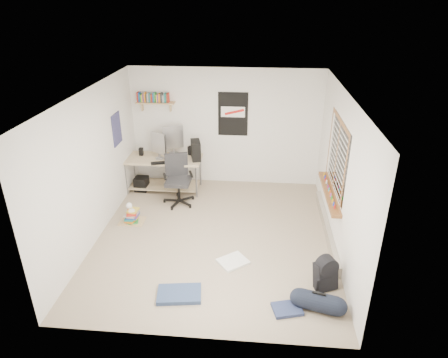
# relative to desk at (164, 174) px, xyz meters

# --- Properties ---
(floor) EXTENTS (4.00, 4.50, 0.01)m
(floor) POSITION_rel_desk_xyz_m (1.27, -1.71, -0.37)
(floor) COLOR gray
(floor) RESTS_ON ground
(ceiling) EXTENTS (4.00, 4.50, 0.01)m
(ceiling) POSITION_rel_desk_xyz_m (1.27, -1.71, 2.14)
(ceiling) COLOR white
(ceiling) RESTS_ON ground
(back_wall) EXTENTS (4.00, 0.01, 2.50)m
(back_wall) POSITION_rel_desk_xyz_m (1.27, 0.54, 0.89)
(back_wall) COLOR silver
(back_wall) RESTS_ON ground
(left_wall) EXTENTS (0.01, 4.50, 2.50)m
(left_wall) POSITION_rel_desk_xyz_m (-0.74, -1.71, 0.89)
(left_wall) COLOR silver
(left_wall) RESTS_ON ground
(right_wall) EXTENTS (0.01, 4.50, 2.50)m
(right_wall) POSITION_rel_desk_xyz_m (3.27, -1.71, 0.89)
(right_wall) COLOR silver
(right_wall) RESTS_ON ground
(desk) EXTENTS (1.70, 0.98, 0.73)m
(desk) POSITION_rel_desk_xyz_m (0.00, 0.00, 0.00)
(desk) COLOR #CABC8C
(desk) RESTS_ON floor
(monitor_left) EXTENTS (0.39, 0.30, 0.44)m
(monitor_left) POSITION_rel_desk_xyz_m (-0.05, -0.05, 0.58)
(monitor_left) COLOR #B9BABF
(monitor_left) RESTS_ON desk
(monitor_right) EXTENTS (0.44, 0.28, 0.48)m
(monitor_right) POSITION_rel_desk_xyz_m (0.18, 0.29, 0.60)
(monitor_right) COLOR #B4B5B9
(monitor_right) RESTS_ON desk
(pc_tower) EXTENTS (0.26, 0.41, 0.39)m
(pc_tower) POSITION_rel_desk_xyz_m (0.70, 0.00, 0.56)
(pc_tower) COLOR black
(pc_tower) RESTS_ON desk
(keyboard) EXTENTS (0.42, 0.25, 0.02)m
(keyboard) POSITION_rel_desk_xyz_m (0.03, -0.28, 0.37)
(keyboard) COLOR black
(keyboard) RESTS_ON desk
(speaker_left) EXTENTS (0.08, 0.08, 0.16)m
(speaker_left) POSITION_rel_desk_xyz_m (-0.48, 0.11, 0.44)
(speaker_left) COLOR black
(speaker_left) RESTS_ON desk
(speaker_right) EXTENTS (0.12, 0.12, 0.19)m
(speaker_right) POSITION_rel_desk_xyz_m (0.55, 0.23, 0.46)
(speaker_right) COLOR black
(speaker_right) RESTS_ON desk
(office_chair) EXTENTS (0.83, 0.83, 1.00)m
(office_chair) POSITION_rel_desk_xyz_m (0.43, -0.57, 0.12)
(office_chair) COLOR #242426
(office_chair) RESTS_ON floor
(wall_shelf) EXTENTS (0.80, 0.22, 0.24)m
(wall_shelf) POSITION_rel_desk_xyz_m (-0.18, 0.43, 1.42)
(wall_shelf) COLOR tan
(wall_shelf) RESTS_ON back_wall
(poster_back_wall) EXTENTS (0.62, 0.03, 0.92)m
(poster_back_wall) POSITION_rel_desk_xyz_m (1.42, 0.52, 1.19)
(poster_back_wall) COLOR black
(poster_back_wall) RESTS_ON back_wall
(poster_left_wall) EXTENTS (0.02, 0.42, 0.60)m
(poster_left_wall) POSITION_rel_desk_xyz_m (-0.72, -0.51, 1.14)
(poster_left_wall) COLOR navy
(poster_left_wall) RESTS_ON left_wall
(window) EXTENTS (0.10, 1.50, 1.26)m
(window) POSITION_rel_desk_xyz_m (3.22, -1.41, 1.08)
(window) COLOR brown
(window) RESTS_ON right_wall
(baseboard_heater) EXTENTS (0.08, 2.50, 0.18)m
(baseboard_heater) POSITION_rel_desk_xyz_m (3.22, -1.41, -0.28)
(baseboard_heater) COLOR #B7B2A8
(baseboard_heater) RESTS_ON floor
(backpack) EXTENTS (0.38, 0.35, 0.41)m
(backpack) POSITION_rel_desk_xyz_m (2.99, -2.87, -0.16)
(backpack) COLOR black
(backpack) RESTS_ON floor
(duffel_bag) EXTENTS (0.32, 0.32, 0.51)m
(duffel_bag) POSITION_rel_desk_xyz_m (2.84, -3.34, -0.22)
(duffel_bag) COLOR black
(duffel_bag) RESTS_ON floor
(tshirt) EXTENTS (0.56, 0.55, 0.04)m
(tshirt) POSITION_rel_desk_xyz_m (1.64, -2.42, -0.34)
(tshirt) COLOR silver
(tshirt) RESTS_ON floor
(jeans_a) EXTENTS (0.66, 0.47, 0.07)m
(jeans_a) POSITION_rel_desk_xyz_m (0.94, -3.24, -0.33)
(jeans_a) COLOR navy
(jeans_a) RESTS_ON floor
(jeans_b) EXTENTS (0.44, 0.38, 0.05)m
(jeans_b) POSITION_rel_desk_xyz_m (2.43, -3.39, -0.34)
(jeans_b) COLOR navy
(jeans_b) RESTS_ON floor
(book_stack) EXTENTS (0.59, 0.54, 0.32)m
(book_stack) POSITION_rel_desk_xyz_m (-0.31, -1.36, -0.21)
(book_stack) COLOR brown
(book_stack) RESTS_ON floor
(desk_lamp) EXTENTS (0.15, 0.21, 0.20)m
(desk_lamp) POSITION_rel_desk_xyz_m (-0.29, -1.38, 0.02)
(desk_lamp) COLOR silver
(desk_lamp) RESTS_ON book_stack
(subwoofer) EXTENTS (0.28, 0.28, 0.30)m
(subwoofer) POSITION_rel_desk_xyz_m (-0.48, -0.07, -0.22)
(subwoofer) COLOR black
(subwoofer) RESTS_ON floor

